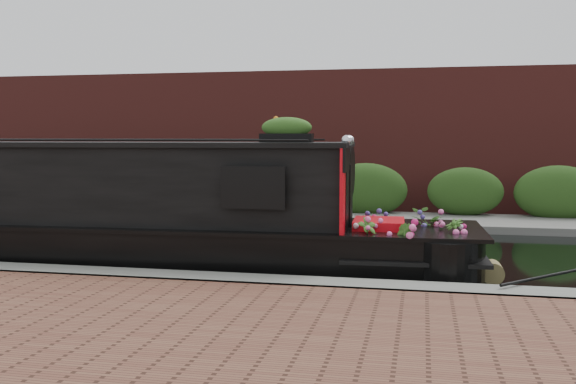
# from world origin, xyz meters

# --- Properties ---
(ground) EXTENTS (80.00, 80.00, 0.00)m
(ground) POSITION_xyz_m (0.00, 0.00, 0.00)
(ground) COLOR black
(ground) RESTS_ON ground
(near_bank_coping) EXTENTS (40.00, 0.60, 0.50)m
(near_bank_coping) POSITION_xyz_m (0.00, -3.30, 0.00)
(near_bank_coping) COLOR slate
(near_bank_coping) RESTS_ON ground
(far_bank_path) EXTENTS (40.00, 2.40, 0.34)m
(far_bank_path) POSITION_xyz_m (0.00, 4.20, 0.00)
(far_bank_path) COLOR #64635F
(far_bank_path) RESTS_ON ground
(far_hedge) EXTENTS (40.00, 1.10, 2.80)m
(far_hedge) POSITION_xyz_m (0.00, 5.10, 0.00)
(far_hedge) COLOR #254617
(far_hedge) RESTS_ON ground
(far_brick_wall) EXTENTS (40.00, 1.00, 8.00)m
(far_brick_wall) POSITION_xyz_m (0.00, 7.20, 0.00)
(far_brick_wall) COLOR maroon
(far_brick_wall) RESTS_ON ground
(narrowboat) EXTENTS (11.27, 2.38, 2.63)m
(narrowboat) POSITION_xyz_m (-1.42, -1.80, 0.78)
(narrowboat) COLOR black
(narrowboat) RESTS_ON ground
(rope_fender) EXTENTS (0.32, 0.35, 0.32)m
(rope_fender) POSITION_xyz_m (4.55, -1.80, 0.16)
(rope_fender) COLOR olive
(rope_fender) RESTS_ON ground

